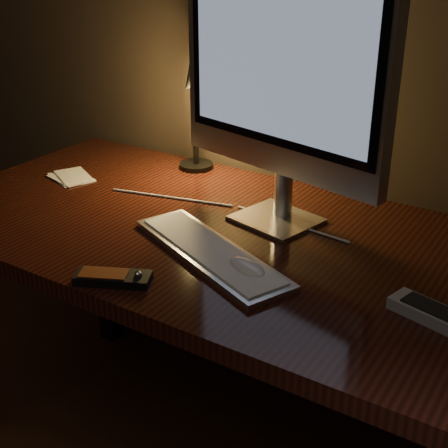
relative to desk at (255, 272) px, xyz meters
The scene contains 8 objects.
desk is the anchor object (origin of this frame).
monitor 0.48m from the desk, 46.51° to the left, with size 0.55×0.20×0.58m.
keyboard 0.24m from the desk, 90.42° to the right, with size 0.44×0.12×0.02m, color silver.
mouse 0.28m from the desk, 64.39° to the right, with size 0.10×0.05×0.02m, color white.
media_remote 0.42m from the desk, 104.46° to the right, with size 0.16×0.11×0.03m.
papers 0.60m from the desk, behind, with size 0.14×0.09×0.01m, color white.
desk_lamp 0.52m from the desk, 146.17° to the left, with size 0.16×0.17×0.33m.
cable 0.16m from the desk, behind, with size 0.01×0.01×0.65m, color white.
Camera 1 is at (0.65, 0.77, 1.37)m, focal length 50.00 mm.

